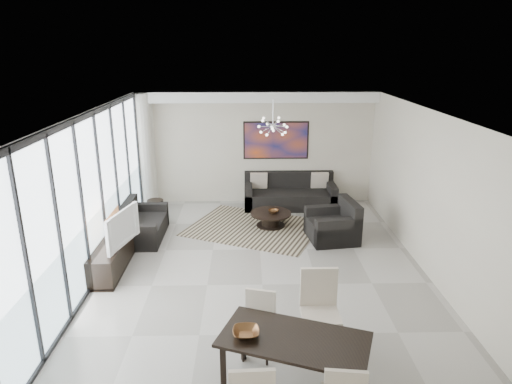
{
  "coord_description": "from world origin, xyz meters",
  "views": [
    {
      "loc": [
        -0.26,
        -7.06,
        3.97
      ],
      "look_at": [
        -0.08,
        1.39,
        1.25
      ],
      "focal_mm": 32.0,
      "sensor_mm": 36.0,
      "label": 1
    }
  ],
  "objects_px": {
    "tv_console": "(112,256)",
    "coffee_table": "(271,218)",
    "dining_table": "(294,345)",
    "sofa_main": "(290,196)",
    "television": "(117,227)"
  },
  "relations": [
    {
      "from": "tv_console",
      "to": "coffee_table",
      "type": "bearing_deg",
      "value": 34.13
    },
    {
      "from": "dining_table",
      "to": "sofa_main",
      "type": "bearing_deg",
      "value": 85.13
    },
    {
      "from": "sofa_main",
      "to": "coffee_table",
      "type": "bearing_deg",
      "value": -112.21
    },
    {
      "from": "coffee_table",
      "to": "dining_table",
      "type": "height_order",
      "value": "dining_table"
    },
    {
      "from": "television",
      "to": "coffee_table",
      "type": "bearing_deg",
      "value": -40.39
    },
    {
      "from": "coffee_table",
      "to": "tv_console",
      "type": "relative_size",
      "value": 0.55
    },
    {
      "from": "coffee_table",
      "to": "television",
      "type": "xyz_separation_m",
      "value": [
        -2.89,
        -2.11,
        0.67
      ]
    },
    {
      "from": "tv_console",
      "to": "dining_table",
      "type": "bearing_deg",
      "value": -46.27
    },
    {
      "from": "tv_console",
      "to": "television",
      "type": "xyz_separation_m",
      "value": [
        0.16,
        -0.04,
        0.59
      ]
    },
    {
      "from": "coffee_table",
      "to": "dining_table",
      "type": "relative_size",
      "value": 0.49
    },
    {
      "from": "coffee_table",
      "to": "dining_table",
      "type": "bearing_deg",
      "value": -90.06
    },
    {
      "from": "sofa_main",
      "to": "television",
      "type": "distance_m",
      "value": 4.92
    },
    {
      "from": "coffee_table",
      "to": "tv_console",
      "type": "height_order",
      "value": "tv_console"
    },
    {
      "from": "coffee_table",
      "to": "television",
      "type": "bearing_deg",
      "value": -143.89
    },
    {
      "from": "sofa_main",
      "to": "television",
      "type": "bearing_deg",
      "value": -134.78
    }
  ]
}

